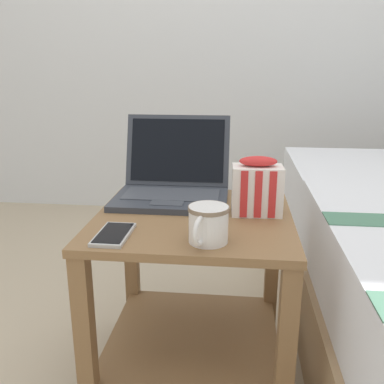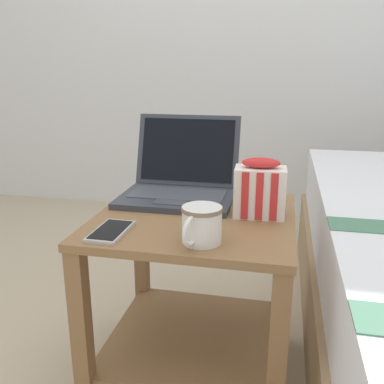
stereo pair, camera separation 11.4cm
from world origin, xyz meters
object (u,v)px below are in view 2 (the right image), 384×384
at_px(cell_phone, 111,231).
at_px(mug_front_left, 201,223).
at_px(laptop, 180,182).
at_px(snack_bag, 260,190).

bearing_deg(cell_phone, mug_front_left, -2.60).
bearing_deg(cell_phone, laptop, 74.02).
xyz_separation_m(snack_bag, cell_phone, (-0.35, -0.21, -0.07)).
distance_m(mug_front_left, cell_phone, 0.24).
xyz_separation_m(laptop, cell_phone, (-0.10, -0.34, -0.04)).
bearing_deg(mug_front_left, laptop, 111.30).
relative_size(snack_bag, cell_phone, 1.11).
bearing_deg(cell_phone, snack_bag, 30.34).
bearing_deg(laptop, mug_front_left, -68.70).
bearing_deg(mug_front_left, cell_phone, 177.40).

